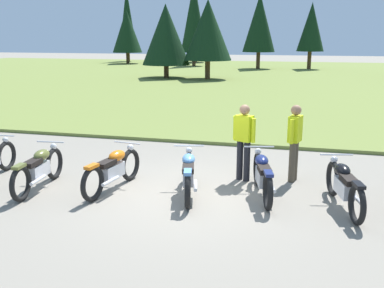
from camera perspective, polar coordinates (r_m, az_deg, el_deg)
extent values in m
plane|color=gray|center=(8.90, -0.99, -6.52)|extent=(140.00, 140.00, 0.00)
cube|color=olive|center=(34.48, 11.00, 8.35)|extent=(80.00, 44.00, 0.10)
cylinder|color=#47331E|center=(53.26, 0.45, 11.10)|extent=(0.36, 0.36, 1.47)
cone|color=black|center=(53.22, 0.45, 14.46)|extent=(2.70, 2.70, 4.77)
cylinder|color=#47331E|center=(56.48, -8.17, 11.28)|extent=(0.36, 0.36, 1.79)
cone|color=black|center=(56.48, -8.32, 15.78)|extent=(2.03, 2.03, 7.08)
cylinder|color=#47331E|center=(43.30, 8.48, 10.51)|extent=(0.36, 0.36, 1.67)
cone|color=black|center=(43.26, 8.65, 15.13)|extent=(3.05, 3.05, 5.31)
cylinder|color=#47331E|center=(53.97, 0.25, 11.14)|extent=(0.36, 0.36, 1.48)
cone|color=black|center=(53.92, 0.25, 14.30)|extent=(3.28, 3.28, 4.47)
cylinder|color=#47331E|center=(51.71, -8.24, 10.82)|extent=(0.36, 0.36, 1.34)
cone|color=black|center=(51.66, -8.36, 14.16)|extent=(3.31, 3.31, 4.69)
cylinder|color=#47331E|center=(46.98, 0.24, 10.79)|extent=(0.36, 0.36, 1.50)
cone|color=black|center=(46.97, 0.25, 16.04)|extent=(2.70, 2.70, 7.12)
cylinder|color=#47331E|center=(33.36, -3.31, 9.23)|extent=(0.36, 0.36, 1.05)
cone|color=black|center=(33.27, -3.38, 13.85)|extent=(3.50, 3.50, 4.33)
cylinder|color=#47331E|center=(43.75, 14.81, 10.30)|extent=(0.36, 0.36, 1.74)
cone|color=black|center=(43.70, 15.06, 14.32)|extent=(2.51, 2.51, 4.40)
cylinder|color=#47331E|center=(32.15, 2.01, 9.42)|extent=(0.36, 0.36, 1.44)
cone|color=black|center=(32.07, 2.05, 14.43)|extent=(3.38, 3.38, 4.18)
torus|color=black|center=(11.27, -22.71, -1.41)|extent=(0.15, 0.71, 0.70)
cylinder|color=silver|center=(11.08, -23.23, 1.01)|extent=(0.62, 0.08, 0.03)
sphere|color=silver|center=(11.20, -22.83, 0.50)|extent=(0.14, 0.14, 0.14)
torus|color=black|center=(10.24, -17.26, -2.40)|extent=(0.17, 0.71, 0.70)
torus|color=black|center=(9.06, -21.15, -4.77)|extent=(0.17, 0.71, 0.70)
cube|color=silver|center=(9.63, -19.11, -3.23)|extent=(0.26, 0.66, 0.28)
ellipsoid|color=brown|center=(9.71, -18.74, -1.35)|extent=(0.30, 0.50, 0.22)
cube|color=black|center=(9.38, -19.84, -2.32)|extent=(0.27, 0.50, 0.10)
cube|color=brown|center=(8.97, -21.33, -2.70)|extent=(0.17, 0.33, 0.06)
cylinder|color=silver|center=(10.03, -17.71, 0.25)|extent=(0.62, 0.09, 0.03)
sphere|color=silver|center=(10.16, -17.36, -0.30)|extent=(0.14, 0.14, 0.14)
cylinder|color=silver|center=(9.34, -19.16, -4.38)|extent=(0.12, 0.55, 0.07)
torus|color=black|center=(9.78, -7.92, -2.64)|extent=(0.20, 0.71, 0.70)
torus|color=black|center=(8.66, -12.65, -4.99)|extent=(0.20, 0.71, 0.70)
cube|color=silver|center=(9.20, -10.15, -3.45)|extent=(0.29, 0.66, 0.28)
ellipsoid|color=orange|center=(9.27, -9.62, -1.50)|extent=(0.33, 0.51, 0.22)
cube|color=black|center=(8.96, -10.97, -2.48)|extent=(0.29, 0.51, 0.10)
cube|color=orange|center=(8.56, -12.77, -2.83)|extent=(0.18, 0.34, 0.06)
cylinder|color=silver|center=(9.57, -8.33, 0.14)|extent=(0.62, 0.12, 0.03)
sphere|color=silver|center=(9.70, -7.94, -0.45)|extent=(0.14, 0.14, 0.14)
cylinder|color=silver|center=(8.91, -10.41, -4.69)|extent=(0.15, 0.55, 0.07)
torus|color=black|center=(9.45, -0.38, -3.08)|extent=(0.27, 0.70, 0.70)
torus|color=black|center=(8.12, -0.55, -5.91)|extent=(0.27, 0.70, 0.70)
cube|color=silver|center=(8.77, -0.46, -4.08)|extent=(0.35, 0.67, 0.28)
ellipsoid|color=#598CC6|center=(8.86, -0.44, -2.00)|extent=(0.37, 0.53, 0.22)
cube|color=black|center=(8.49, -0.49, -3.11)|extent=(0.33, 0.52, 0.10)
cube|color=#598CC6|center=(8.01, -0.56, -3.62)|extent=(0.21, 0.34, 0.06)
cylinder|color=silver|center=(9.22, -0.40, -0.22)|extent=(0.61, 0.18, 0.03)
sphere|color=silver|center=(9.37, -0.39, -0.82)|extent=(0.14, 0.14, 0.14)
cylinder|color=silver|center=(8.51, 0.45, -5.33)|extent=(0.20, 0.55, 0.07)
torus|color=black|center=(9.47, 8.41, -3.19)|extent=(0.27, 0.70, 0.70)
torus|color=black|center=(8.16, 9.71, -6.03)|extent=(0.27, 0.70, 0.70)
cube|color=silver|center=(8.80, 9.02, -4.19)|extent=(0.35, 0.67, 0.28)
ellipsoid|color=navy|center=(8.89, 8.93, -2.12)|extent=(0.37, 0.53, 0.22)
cube|color=black|center=(8.53, 9.29, -3.24)|extent=(0.33, 0.52, 0.10)
cube|color=navy|center=(8.05, 9.81, -3.75)|extent=(0.21, 0.34, 0.06)
cylinder|color=silver|center=(9.24, 8.60, -0.34)|extent=(0.61, 0.18, 0.03)
sphere|color=silver|center=(9.39, 8.47, -0.93)|extent=(0.14, 0.14, 0.14)
cylinder|color=silver|center=(8.57, 10.22, -5.43)|extent=(0.20, 0.55, 0.07)
torus|color=black|center=(9.19, 17.65, -4.22)|extent=(0.26, 0.70, 0.70)
torus|color=black|center=(7.94, 20.42, -7.29)|extent=(0.26, 0.70, 0.70)
cube|color=silver|center=(8.54, 18.95, -5.33)|extent=(0.34, 0.67, 0.28)
ellipsoid|color=black|center=(8.62, 18.74, -3.18)|extent=(0.36, 0.53, 0.22)
cube|color=black|center=(8.28, 19.52, -4.37)|extent=(0.32, 0.52, 0.10)
cube|color=black|center=(7.83, 20.62, -4.96)|extent=(0.21, 0.34, 0.06)
cylinder|color=silver|center=(8.96, 18.05, -1.31)|extent=(0.61, 0.17, 0.03)
sphere|color=silver|center=(9.11, 17.78, -1.91)|extent=(0.14, 0.14, 0.14)
cylinder|color=silver|center=(8.35, 20.43, -6.61)|extent=(0.19, 0.55, 0.07)
cylinder|color=black|center=(9.68, 7.05, -2.23)|extent=(0.14, 0.14, 0.88)
cylinder|color=black|center=(9.77, 6.16, -2.05)|extent=(0.14, 0.14, 0.88)
cube|color=#D8EA19|center=(9.56, 6.72, 2.02)|extent=(0.42, 0.35, 0.56)
sphere|color=#9E7051|center=(9.48, 6.79, 4.39)|extent=(0.22, 0.22, 0.22)
cylinder|color=#D8EA19|center=(9.44, 7.89, 1.72)|extent=(0.09, 0.09, 0.52)
cylinder|color=#D8EA19|center=(9.68, 5.57, 2.08)|extent=(0.09, 0.09, 0.52)
cylinder|color=#4C4233|center=(9.94, 13.04, -2.06)|extent=(0.14, 0.14, 0.88)
cylinder|color=#4C4233|center=(9.77, 12.72, -2.31)|extent=(0.14, 0.14, 0.88)
cube|color=#D8EA19|center=(9.69, 13.11, 1.92)|extent=(0.31, 0.41, 0.56)
sphere|color=#9E7051|center=(9.62, 13.23, 4.25)|extent=(0.22, 0.22, 0.22)
cylinder|color=#D8EA19|center=(9.91, 13.49, 2.03)|extent=(0.09, 0.09, 0.52)
cylinder|color=#D8EA19|center=(9.48, 12.69, 1.56)|extent=(0.09, 0.09, 0.52)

